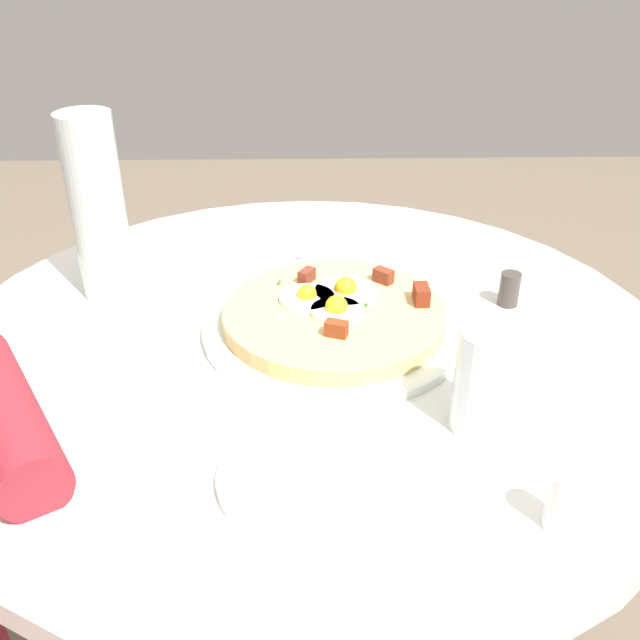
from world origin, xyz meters
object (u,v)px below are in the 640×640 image
bread_plate (302,477)px  knife (289,231)px  water_glass (486,379)px  fork (270,236)px  salt_shaker (562,501)px  breakfast_pizza (334,314)px  water_bottle (97,209)px  pizza_plate (333,327)px  dining_table (308,443)px  pepper_shaker (509,289)px

bread_plate → knife: 0.58m
knife → water_glass: water_glass is taller
fork → knife: same height
salt_shaker → breakfast_pizza: bearing=-61.1°
breakfast_pizza → water_bottle: 0.35m
fork → salt_shaker: salt_shaker is taller
bread_plate → water_glass: 0.21m
water_glass → water_bottle: water_bottle is taller
salt_shaker → pizza_plate: bearing=-60.9°
dining_table → pepper_shaker: 0.35m
water_glass → pepper_shaker: size_ratio=2.50×
knife → pepper_shaker: (-0.30, 0.24, 0.02)m
water_bottle → pepper_shaker: (-0.55, 0.04, -0.10)m
bread_plate → water_bottle: 0.49m
pizza_plate → dining_table: bearing=19.8°
bread_plate → dining_table: bearing=-91.3°
breakfast_pizza → water_glass: 0.25m
water_glass → water_bottle: 0.55m
pizza_plate → water_bottle: 0.35m
pizza_plate → water_glass: water_glass is taller
water_glass → pepper_shaker: 0.28m
breakfast_pizza → dining_table: bearing=21.9°
bread_plate → fork: bearing=-84.7°
fork → water_glass: (-0.24, 0.48, 0.05)m
fork → salt_shaker: bearing=-8.8°
dining_table → bread_plate: bearing=88.7°
breakfast_pizza → knife: bearing=-78.3°
pepper_shaker → salt_shaker: bearing=82.3°
pizza_plate → water_bottle: water_bottle is taller
water_glass → salt_shaker: water_glass is taller
water_bottle → bread_plate: bearing=125.2°
water_bottle → dining_table: bearing=156.4°
dining_table → pizza_plate: bearing=-160.2°
pepper_shaker → water_bottle: bearing=-4.5°
pizza_plate → fork: pizza_plate is taller
pepper_shaker → pizza_plate: bearing=15.0°
pizza_plate → salt_shaker: size_ratio=5.64×
dining_table → water_bottle: water_bottle is taller
breakfast_pizza → pizza_plate: bearing=67.9°
dining_table → bread_plate: size_ratio=5.66×
pizza_plate → bread_plate: pizza_plate is taller
pizza_plate → pepper_shaker: bearing=-165.0°
water_glass → salt_shaker: (-0.04, 0.14, -0.03)m
water_glass → pepper_shaker: water_glass is taller
bread_plate → fork: size_ratio=0.92×
knife → water_glass: 0.55m
water_bottle → salt_shaker: 0.68m
bread_plate → salt_shaker: (-0.23, 0.06, 0.02)m
fork → pepper_shaker: bearing=23.3°
salt_shaker → fork: bearing=-65.8°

